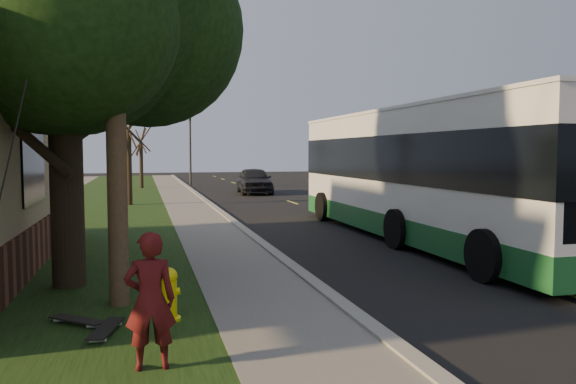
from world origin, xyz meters
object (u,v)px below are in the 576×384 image
object	(u,v)px
skateboarder	(150,300)
skateboard_spare	(77,320)
fire_hydrant	(169,294)
distant_car	(254,180)
utility_pole	(113,1)
skateboard_main	(106,329)
transit_bus	(427,171)
bare_tree_far	(141,158)
bare_tree_near	(129,158)
traffic_signal	(190,142)

from	to	relation	value
skateboarder	skateboard_spare	size ratio (longest dim) A/B	1.88
fire_hydrant	distant_car	distance (m)	24.90
utility_pole	skateboard_main	world-z (taller)	utility_pole
utility_pole	transit_bus	world-z (taller)	utility_pole
fire_hydrant	bare_tree_far	distance (m)	30.04
transit_bus	skateboard_spare	bearing A→B (deg)	-145.18
fire_hydrant	skateboard_main	distance (m)	0.96
bare_tree_far	skateboard_main	size ratio (longest dim) A/B	4.27
bare_tree_near	distant_car	world-z (taller)	bare_tree_near
fire_hydrant	skateboard_main	xyz separation A→B (m)	(-0.82, -0.40, -0.30)
utility_pole	traffic_signal	xyz separation A→B (m)	(3.81, 33.01, -1.47)
bare_tree_far	skateboard_spare	distance (m)	29.96
fire_hydrant	bare_tree_near	world-z (taller)	bare_tree_near
bare_tree_near	bare_tree_far	distance (m)	12.01
utility_pole	skateboarder	size ratio (longest dim) A/B	6.06
fire_hydrant	transit_bus	distance (m)	9.38
skateboard_main	distant_car	world-z (taller)	distant_car
transit_bus	skateboarder	bearing A→B (deg)	-134.04
skateboarder	skateboard_main	xyz separation A→B (m)	(-0.55, 1.34, -0.68)
skateboard_spare	bare_tree_near	bearing A→B (deg)	88.98
utility_pole	bare_tree_near	world-z (taller)	utility_pole
transit_bus	skateboard_spare	xyz separation A→B (m)	(-8.35, -5.81, -1.76)
fire_hydrant	skateboarder	bearing A→B (deg)	-98.88
utility_pole	skateboard_spare	distance (m)	4.62
utility_pole	bare_tree_far	xyz separation A→B (m)	(0.31, 29.01, -2.63)
skateboarder	utility_pole	bearing A→B (deg)	-81.60
bare_tree_near	traffic_signal	xyz separation A→B (m)	(4.00, 16.00, 1.01)
utility_pole	skateboard_spare	xyz separation A→B (m)	(-0.51, -0.89, -4.50)
skateboard_main	skateboard_spare	size ratio (longest dim) A/B	1.18
distant_car	skateboard_spare	bearing A→B (deg)	-102.23
traffic_signal	skateboard_main	xyz separation A→B (m)	(-3.92, -34.40, -3.03)
traffic_signal	distant_car	size ratio (longest dim) A/B	1.22
bare_tree_far	skateboard_spare	world-z (taller)	bare_tree_far
bare_tree_far	skateboard_spare	xyz separation A→B (m)	(-0.82, -29.89, -1.87)
bare_tree_far	traffic_signal	distance (m)	5.44
traffic_signal	distant_car	distance (m)	10.51
traffic_signal	distant_car	xyz separation A→B (m)	(2.86, -9.83, -2.40)
bare_tree_near	skateboard_main	size ratio (longest dim) A/B	4.56
skateboard_spare	utility_pole	bearing A→B (deg)	59.92
fire_hydrant	distant_car	world-z (taller)	distant_car
utility_pole	transit_bus	bearing A→B (deg)	32.13
fire_hydrant	bare_tree_near	size ratio (longest dim) A/B	0.17
utility_pole	traffic_signal	size ratio (longest dim) A/B	1.65
traffic_signal	skateboard_main	world-z (taller)	traffic_signal
distant_car	utility_pole	bearing A→B (deg)	-101.66
bare_tree_near	bare_tree_far	size ratio (longest dim) A/B	1.07
bare_tree_far	distant_car	distance (m)	8.71
utility_pole	distant_car	xyz separation A→B (m)	(6.66, 23.18, -3.86)
skateboard_main	bare_tree_far	bearing A→B (deg)	89.21
transit_bus	distant_car	size ratio (longest dim) A/B	2.92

